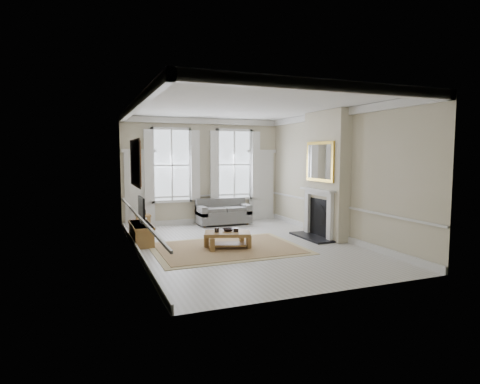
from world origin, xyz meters
name	(u,v)px	position (x,y,z in m)	size (l,w,h in m)	color
floor	(245,246)	(0.00, 0.00, 0.00)	(7.20, 7.20, 0.00)	#B7B5AD
ceiling	(246,106)	(0.00, 0.00, 3.40)	(7.20, 7.20, 0.00)	white
back_wall	(204,171)	(0.00, 3.60, 1.70)	(5.20, 5.20, 0.00)	beige
left_wall	(135,179)	(-2.60, 0.00, 1.70)	(7.20, 7.20, 0.00)	beige
right_wall	(336,175)	(2.60, 0.00, 1.70)	(7.20, 7.20, 0.00)	beige
window_left	(172,165)	(-1.05, 3.55, 1.90)	(1.26, 0.20, 2.20)	#B2BCC6
window_right	(234,165)	(1.05, 3.55, 1.90)	(1.26, 0.20, 2.20)	#B2BCC6
door_left	(140,190)	(-2.05, 3.56, 1.15)	(0.90, 0.08, 2.30)	silver
door_right	(261,186)	(2.05, 3.56, 1.15)	(0.90, 0.08, 2.30)	silver
painting	(135,163)	(-2.56, 0.30, 2.05)	(0.05, 1.66, 1.06)	#A4641C
chimney_breast	(326,175)	(2.43, 0.20, 1.70)	(0.35, 1.70, 3.38)	beige
hearth	(311,237)	(2.00, 0.20, 0.03)	(0.55, 1.50, 0.05)	black
fireplace	(318,211)	(2.20, 0.20, 0.73)	(0.21, 1.45, 1.33)	silver
mirror	(320,162)	(2.21, 0.20, 2.05)	(0.06, 1.26, 1.06)	gold
sofa	(223,214)	(0.49, 3.11, 0.35)	(1.67, 0.81, 0.82)	#555553
side_table	(143,218)	(-2.06, 2.86, 0.39)	(0.41, 0.41, 0.49)	brown
rug	(227,248)	(-0.51, -0.11, 0.01)	(3.50, 2.60, 0.02)	#99754F
coffee_table	(227,235)	(-0.51, -0.11, 0.32)	(1.21, 0.94, 0.40)	brown
ceramic_pot_a	(217,230)	(-0.76, -0.06, 0.46)	(0.11, 0.11, 0.11)	black
ceramic_pot_b	(236,230)	(-0.31, -0.16, 0.44)	(0.12, 0.12, 0.09)	black
bowl	(228,230)	(-0.46, -0.01, 0.43)	(0.27, 0.27, 0.07)	black
tv_stand	(141,233)	(-2.34, 1.25, 0.25)	(0.45, 1.39, 0.50)	brown
tv	(141,208)	(-2.32, 1.25, 0.89)	(0.08, 0.90, 0.68)	black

